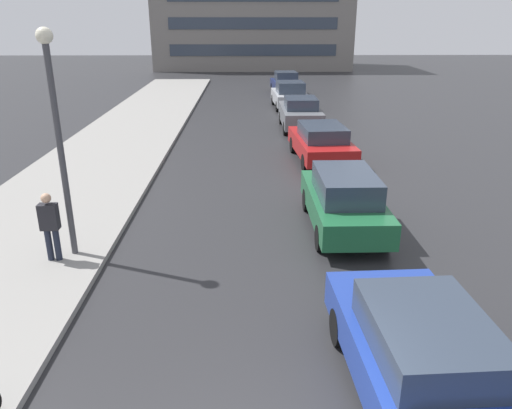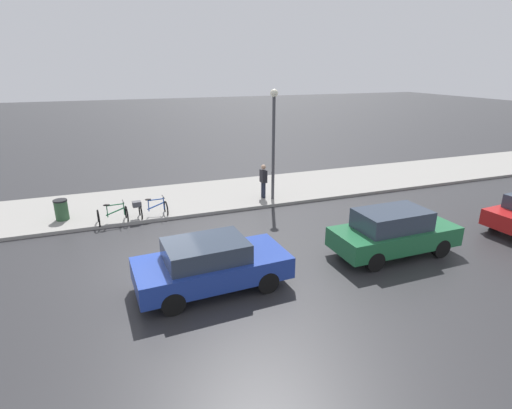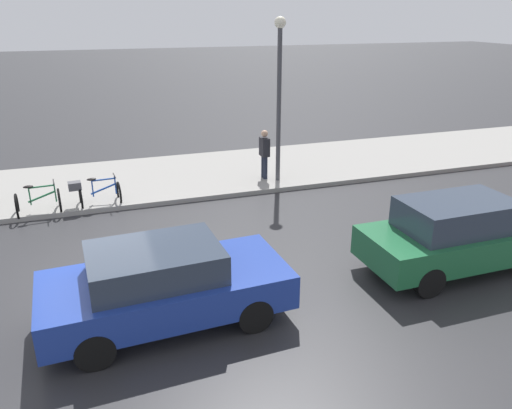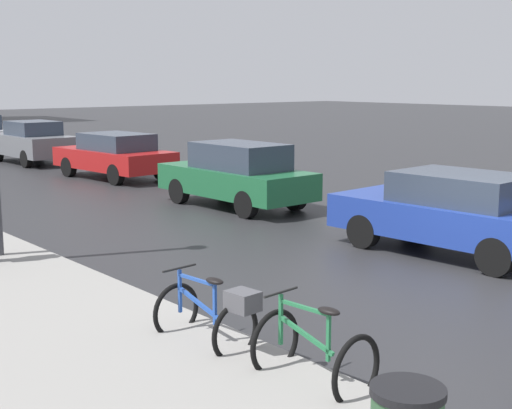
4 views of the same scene
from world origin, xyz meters
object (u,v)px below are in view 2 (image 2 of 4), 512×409
Objects in this scene: car_blue at (211,264)px; trash_bin at (62,211)px; bicycle_nearest at (113,216)px; bicycle_second at (149,208)px; pedestrian at (263,180)px; car_green at (393,232)px; streetlamp at (274,134)px.

car_blue is 4.49× the size of trash_bin.
bicycle_second is (-0.17, 1.46, 0.07)m from bicycle_nearest.
car_green is at bearing 15.90° from pedestrian.
car_green is 4.38× the size of trash_bin.
bicycle_nearest is at bearing -124.72° from car_green.
car_blue reaches higher than trash_bin.
trash_bin is (-0.18, -8.75, -0.49)m from pedestrian.
bicycle_second is at bearing -170.66° from car_blue.
car_green is 2.48× the size of pedestrian.
bicycle_nearest is 1.47m from bicycle_second.
car_green is at bearing 56.52° from trash_bin.
streetlamp reaches higher than car_blue.
trash_bin is (-1.00, -1.93, 0.09)m from bicycle_nearest.
car_blue is 8.15m from pedestrian.
car_green is (0.01, 6.30, 0.05)m from car_blue.
streetlamp is (-0.49, 7.16, 2.78)m from bicycle_nearest.
trash_bin reaches higher than bicycle_nearest.
pedestrian reaches higher than car_green.
bicycle_nearest is at bearing -86.12° from streetlamp.
bicycle_nearest is 0.27× the size of car_blue.
streetlamp is (0.34, 0.34, 2.20)m from pedestrian.
bicycle_nearest is 10.70m from car_green.
bicycle_second is at bearing -86.79° from streetlamp.
streetlamp is at bearing 86.78° from trash_bin.
pedestrian reaches higher than bicycle_nearest.
streetlamp is at bearing 144.51° from car_blue.
car_blue reaches higher than bicycle_second.
streetlamp is (-6.57, -1.62, 2.37)m from car_green.
car_blue is at bearing 22.25° from bicycle_nearest.
bicycle_second is 0.33× the size of car_green.
car_green is 12.85m from trash_bin.
bicycle_nearest is 1.21× the size of trash_bin.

